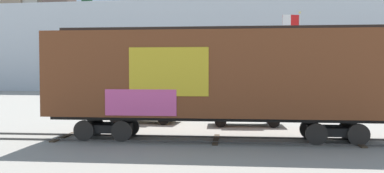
{
  "coord_description": "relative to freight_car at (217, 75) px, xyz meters",
  "views": [
    {
      "loc": [
        1.47,
        -17.89,
        3.15
      ],
      "look_at": [
        -1.36,
        1.3,
        2.34
      ],
      "focal_mm": 37.9,
      "sensor_mm": 36.0,
      "label": 1
    }
  ],
  "objects": [
    {
      "name": "parked_car_tan",
      "position": [
        -4.93,
        5.57,
        -2.0
      ],
      "size": [
        4.38,
        2.13,
        1.86
      ],
      "color": "#9E8966",
      "rests_on": "ground_plane"
    },
    {
      "name": "ground_plane",
      "position": [
        0.04,
        0.0,
        -2.9
      ],
      "size": [
        260.0,
        260.0,
        0.0
      ],
      "primitive_type": "plane",
      "color": "gray"
    },
    {
      "name": "flagpole",
      "position": [
        4.7,
        12.54,
        1.82
      ],
      "size": [
        1.35,
        0.55,
        7.41
      ],
      "color": "silver",
      "rests_on": "ground_plane"
    },
    {
      "name": "freight_car",
      "position": [
        0.0,
        0.0,
        0.0
      ],
      "size": [
        15.18,
        3.56,
        5.05
      ],
      "color": "brown",
      "rests_on": "ground_plane"
    },
    {
      "name": "parked_car_silver",
      "position": [
        1.13,
        5.11,
        -2.02
      ],
      "size": [
        4.37,
        2.22,
        1.74
      ],
      "color": "#B7BABF",
      "rests_on": "ground_plane"
    },
    {
      "name": "hillside",
      "position": [
        -0.04,
        58.87,
        3.62
      ],
      "size": [
        152.8,
        42.4,
        17.34
      ],
      "color": "silver",
      "rests_on": "ground_plane"
    },
    {
      "name": "track",
      "position": [
        0.48,
        0.03,
        -2.86
      ],
      "size": [
        60.0,
        4.61,
        0.08
      ],
      "color": "#4C4742",
      "rests_on": "ground_plane"
    }
  ]
}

